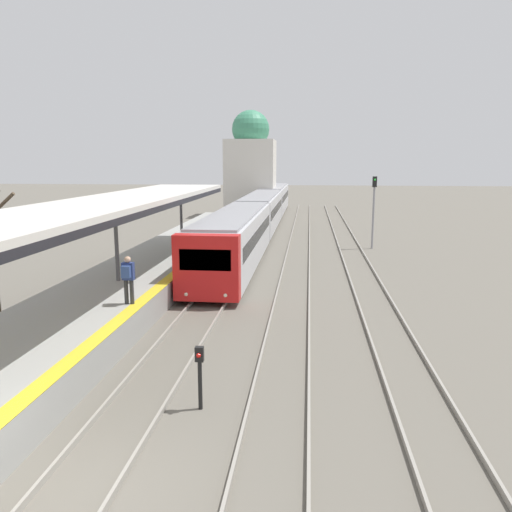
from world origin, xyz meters
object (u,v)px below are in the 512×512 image
at_px(train_near, 261,211).
at_px(signal_post_near, 200,370).
at_px(signal_mast_far, 374,204).
at_px(person_on_platform, 128,276).

relative_size(train_near, signal_post_near, 29.59).
height_order(train_near, signal_mast_far, signal_mast_far).
bearing_deg(train_near, signal_post_near, -87.14).
distance_m(person_on_platform, signal_post_near, 6.34).
distance_m(signal_post_near, signal_mast_far, 24.40).
distance_m(train_near, signal_post_near, 31.58).
relative_size(person_on_platform, signal_post_near, 1.06).
bearing_deg(signal_post_near, person_on_platform, 125.08).
bearing_deg(person_on_platform, signal_mast_far, 60.22).
bearing_deg(signal_mast_far, train_near, 135.70).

